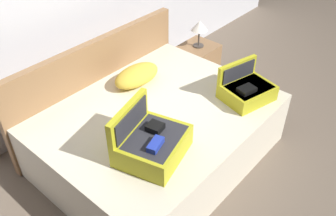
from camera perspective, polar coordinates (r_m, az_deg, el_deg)
The scene contains 8 objects.
ground_plane at distance 3.49m, azimuth 3.54°, elevation -10.52°, with size 12.00×12.00×0.00m, color #6B5B4C.
bed at distance 3.47m, azimuth -1.48°, elevation -4.19°, with size 2.07×1.58×0.56m, color beige.
headboard at distance 3.84m, azimuth -10.78°, elevation 3.69°, with size 2.11×0.08×0.98m, color olive.
hard_case_large at distance 2.80m, azimuth -2.64°, elevation -5.38°, with size 0.62×0.58×0.41m.
hard_case_medium at distance 3.47m, azimuth 12.14°, elevation 2.83°, with size 0.52×0.46×0.32m.
pillow_near_headboard at distance 3.62m, azimuth -4.90°, elevation 5.09°, with size 0.51×0.28×0.18m, color gold.
nightstand at distance 4.59m, azimuth 4.60°, elevation 6.84°, with size 0.44×0.40×0.50m, color olive.
table_lamp at distance 4.35m, azimuth 4.93°, elevation 12.51°, with size 0.20×0.20×0.32m.
Camera 1 is at (-1.89, -1.36, 2.60)m, focal length 39.07 mm.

